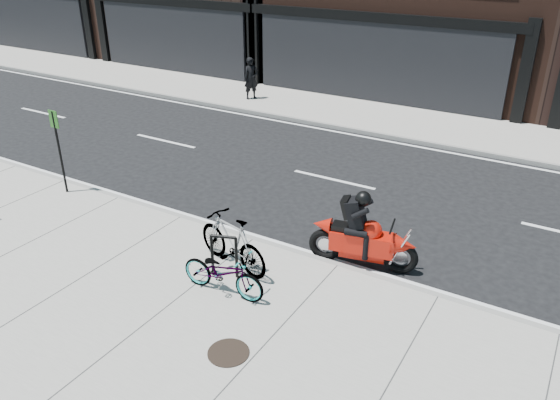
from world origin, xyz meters
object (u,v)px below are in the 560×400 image
Objects in this scene: pedestrian at (251,78)px; sign_post at (58,145)px; bicycle_rear at (232,241)px; motorcycle at (368,237)px; manhole_cover at (228,353)px; bike_rack at (224,252)px; bicycle_front at (223,272)px.

sign_post reaches higher than pedestrian.
motorcycle is at bearing 138.95° from bicycle_rear.
bike_rack is at bearing 127.30° from manhole_cover.
sign_post is (-5.67, 1.02, 0.75)m from bike_rack.
manhole_cover is (1.00, -1.27, -0.43)m from bicycle_front.
manhole_cover is (7.76, -12.38, -0.80)m from pedestrian.
bicycle_front is 1.67m from manhole_cover.
bicycle_front is at bearing 128.44° from manhole_cover.
bike_rack is 0.48× the size of bicycle_rear.
bicycle_rear is at bearing -115.42° from pedestrian.
bicycle_rear is at bearing 99.81° from bike_rack.
bike_rack is 0.55× the size of pedestrian.
manhole_cover is (1.37, -2.07, -0.55)m from bicycle_rear.
bicycle_front is at bearing -13.96° from sign_post.
bicycle_front is at bearing -56.09° from bike_rack.
bicycle_front is at bearing -115.92° from pedestrian.
bicycle_front is at bearing 38.26° from bicycle_rear.
bike_rack is 1.34× the size of manhole_cover.
bicycle_rear reaches higher than manhole_cover.
motorcycle reaches higher than bicycle_front.
bicycle_rear is (-0.06, 0.35, 0.04)m from bike_rack.
pedestrian is 0.76× the size of sign_post.
sign_post is (0.78, -9.65, 0.46)m from pedestrian.
pedestrian is at bearing 122.07° from manhole_cover.
bike_rack is 0.36m from bicycle_rear.
motorcycle is 3.31× the size of manhole_cover.
motorcycle is 1.35× the size of pedestrian.
bicycle_front is 2.94m from motorcycle.
pedestrian reaches higher than bike_rack.
manhole_cover is at bearing -115.13° from pedestrian.
bicycle_front is 2.51× the size of manhole_cover.
sign_post reaches higher than motorcycle.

